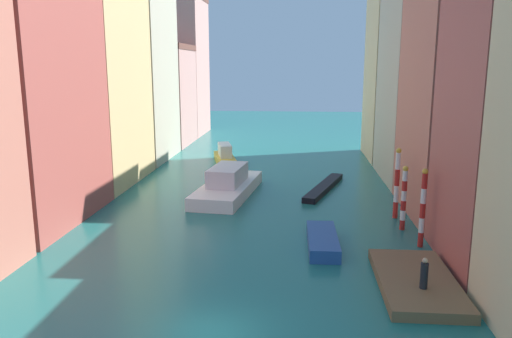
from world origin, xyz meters
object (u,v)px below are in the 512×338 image
at_px(mooring_pole_0, 423,207).
at_px(vaporetto_white, 228,185).
at_px(motorboat_1, 322,241).
at_px(waterfront_dock, 416,282).
at_px(gondola_black, 324,187).
at_px(motorboat_0, 225,156).
at_px(person_on_dock, 424,274).
at_px(mooring_pole_2, 397,183).
at_px(mooring_pole_1, 404,197).

bearing_deg(mooring_pole_0, vaporetto_white, 139.94).
height_order(mooring_pole_0, motorboat_1, mooring_pole_0).
bearing_deg(waterfront_dock, gondola_black, 100.54).
bearing_deg(motorboat_0, motorboat_1, -69.33).
bearing_deg(motorboat_0, person_on_dock, -66.34).
distance_m(person_on_dock, gondola_black, 21.06).
bearing_deg(person_on_dock, mooring_pole_0, 77.96).
relative_size(person_on_dock, vaporetto_white, 0.13).
bearing_deg(motorboat_1, mooring_pole_0, 5.33).
bearing_deg(motorboat_1, person_on_dock, -55.73).
bearing_deg(mooring_pole_2, mooring_pole_1, -90.48).
bearing_deg(waterfront_dock, mooring_pole_1, 83.21).
height_order(mooring_pole_2, motorboat_1, mooring_pole_2).
relative_size(waterfront_dock, motorboat_0, 1.02).
bearing_deg(mooring_pole_0, waterfront_dock, -104.82).
bearing_deg(mooring_pole_1, motorboat_0, 124.54).
distance_m(waterfront_dock, gondola_black, 19.77).
bearing_deg(mooring_pole_2, person_on_dock, -94.74).
xyz_separation_m(person_on_dock, gondola_black, (-3.63, 20.72, -0.97)).
xyz_separation_m(motorboat_0, motorboat_1, (9.74, -25.81, -0.41)).
xyz_separation_m(person_on_dock, mooring_pole_2, (1.07, 12.85, 1.39)).
bearing_deg(vaporetto_white, mooring_pole_2, -22.58).
bearing_deg(mooring_pole_1, vaporetto_white, 148.13).
bearing_deg(person_on_dock, waterfront_dock, 90.81).
distance_m(mooring_pole_0, motorboat_1, 6.28).
bearing_deg(motorboat_1, gondola_black, 86.90).
distance_m(mooring_pole_2, motorboat_0, 24.73).
bearing_deg(gondola_black, mooring_pole_2, -59.16).
relative_size(vaporetto_white, motorboat_0, 1.55).
height_order(person_on_dock, mooring_pole_0, mooring_pole_0).
distance_m(motorboat_0, motorboat_1, 27.59).
bearing_deg(person_on_dock, motorboat_0, 113.66).
bearing_deg(mooring_pole_0, mooring_pole_1, 98.03).
distance_m(mooring_pole_2, vaporetto_white, 14.07).
xyz_separation_m(waterfront_dock, mooring_pole_0, (1.51, 5.72, 2.21)).
bearing_deg(waterfront_dock, motorboat_1, 130.28).
distance_m(mooring_pole_0, motorboat_0, 29.75).
distance_m(vaporetto_white, gondola_black, 8.59).
distance_m(mooring_pole_0, mooring_pole_1, 3.24).
relative_size(mooring_pole_0, motorboat_1, 0.87).
xyz_separation_m(mooring_pole_0, motorboat_1, (-5.90, -0.55, -2.08)).
relative_size(gondola_black, motorboat_1, 1.77).
distance_m(waterfront_dock, mooring_pole_2, 11.85).
xyz_separation_m(mooring_pole_0, gondola_black, (-5.13, 13.71, -2.23)).
height_order(mooring_pole_0, mooring_pole_2, mooring_pole_2).
bearing_deg(motorboat_1, mooring_pole_1, 34.54).
xyz_separation_m(mooring_pole_1, motorboat_1, (-5.45, -3.75, -1.83)).
xyz_separation_m(person_on_dock, mooring_pole_0, (1.50, 7.01, 1.26)).
xyz_separation_m(waterfront_dock, motorboat_1, (-4.39, 5.17, 0.13)).
xyz_separation_m(waterfront_dock, gondola_black, (-3.61, 19.43, -0.02)).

